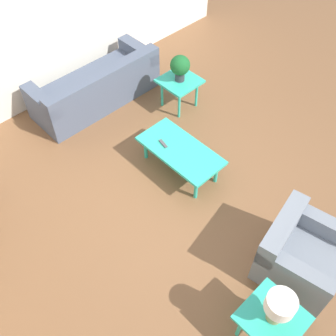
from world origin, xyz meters
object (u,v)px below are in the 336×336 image
object	(u,v)px
coffee_table	(180,152)
potted_plant	(180,66)
side_table_lamp	(272,320)
table_lamp	(279,307)
armchair	(299,254)
side_table_plant	(180,84)
sofa	(97,88)

from	to	relation	value
coffee_table	potted_plant	xyz separation A→B (m)	(0.96, -0.94, 0.40)
side_table_lamp	table_lamp	distance (m)	0.34
potted_plant	table_lamp	xyz separation A→B (m)	(-3.15, 1.89, 0.02)
armchair	table_lamp	bearing A→B (deg)	-175.65
side_table_plant	potted_plant	size ratio (longest dim) A/B	1.36
table_lamp	coffee_table	bearing A→B (deg)	-23.59
sofa	coffee_table	size ratio (longest dim) A/B	1.75
sofa	potted_plant	bearing A→B (deg)	132.11
potted_plant	table_lamp	bearing A→B (deg)	148.98
sofa	armchair	distance (m)	3.88
sofa	side_table_lamp	size ratio (longest dim) A/B	3.62
side_table_plant	armchair	bearing A→B (deg)	160.46
side_table_plant	side_table_lamp	distance (m)	3.67
side_table_lamp	table_lamp	size ratio (longest dim) A/B	1.39
sofa	coffee_table	distance (m)	1.93
armchair	side_table_plant	xyz separation A→B (m)	(2.91, -1.03, 0.13)
armchair	potted_plant	distance (m)	3.12
side_table_plant	side_table_lamp	bearing A→B (deg)	148.98
armchair	side_table_plant	size ratio (longest dim) A/B	1.76
coffee_table	potted_plant	world-z (taller)	potted_plant
armchair	table_lamp	xyz separation A→B (m)	(-0.24, 0.86, 0.47)
armchair	table_lamp	distance (m)	1.01
sofa	armchair	bearing A→B (deg)	87.76
sofa	table_lamp	xyz separation A→B (m)	(-4.12, 1.02, 0.49)
sofa	coffee_table	world-z (taller)	sofa
potted_plant	coffee_table	bearing A→B (deg)	135.72
side_table_lamp	sofa	bearing A→B (deg)	-13.85
sofa	table_lamp	world-z (taller)	table_lamp
side_table_lamp	table_lamp	world-z (taller)	table_lamp
side_table_plant	potted_plant	bearing A→B (deg)	135.00
armchair	table_lamp	world-z (taller)	table_lamp
coffee_table	sofa	bearing A→B (deg)	-1.83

